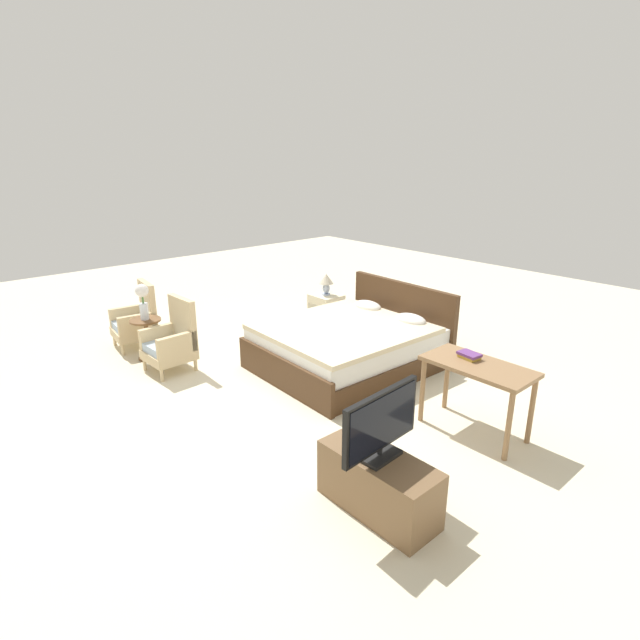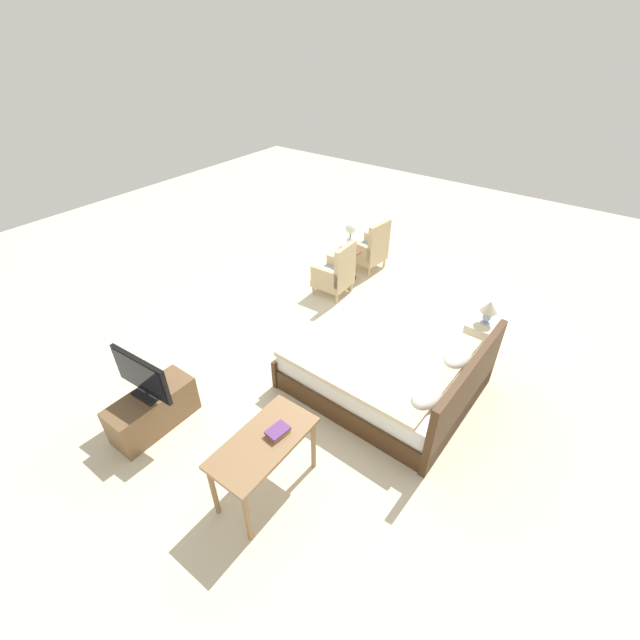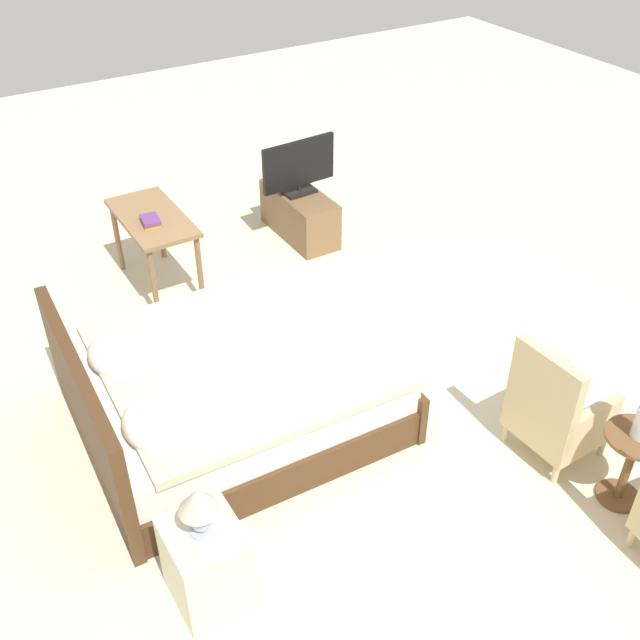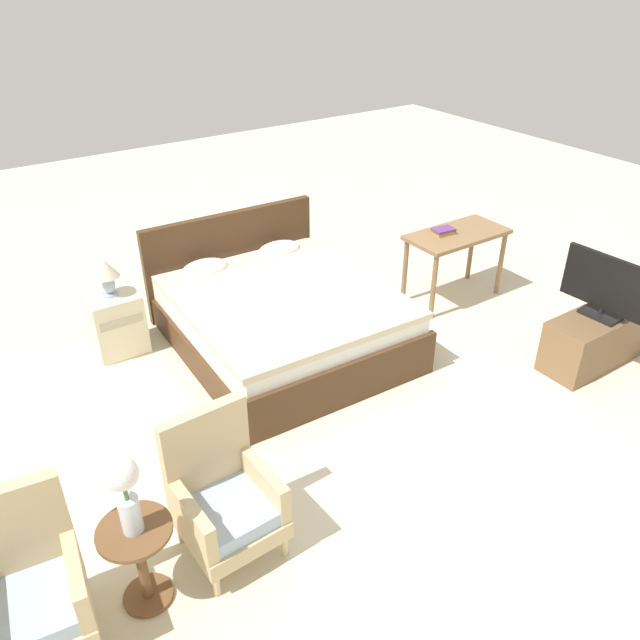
% 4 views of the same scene
% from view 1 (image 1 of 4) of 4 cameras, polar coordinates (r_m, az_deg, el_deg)
% --- Properties ---
extents(ground_plane, '(16.00, 16.00, 0.00)m').
position_cam_1_polar(ground_plane, '(6.07, -3.74, -7.20)').
color(ground_plane, beige).
extents(bed, '(1.86, 2.17, 0.96)m').
position_cam_1_polar(bed, '(6.42, 3.48, -2.82)').
color(bed, '#472D19').
rests_on(bed, ground_plane).
extents(armchair_by_window_left, '(0.60, 0.60, 0.92)m').
position_cam_1_polar(armchair_by_window_left, '(7.51, -20.16, -0.12)').
color(armchair_by_window_left, '#CCB284').
rests_on(armchair_by_window_left, ground_plane).
extents(armchair_by_window_right, '(0.56, 0.56, 0.92)m').
position_cam_1_polar(armchair_by_window_right, '(6.55, -16.53, -2.40)').
color(armchair_by_window_right, '#CCB284').
rests_on(armchair_by_window_right, ground_plane).
extents(side_table, '(0.40, 0.40, 0.56)m').
position_cam_1_polar(side_table, '(7.00, -19.18, -1.53)').
color(side_table, brown).
rests_on(side_table, ground_plane).
extents(flower_vase, '(0.17, 0.17, 0.48)m').
position_cam_1_polar(flower_vase, '(6.86, -19.61, 2.40)').
color(flower_vase, silver).
rests_on(flower_vase, side_table).
extents(nightstand, '(0.44, 0.41, 0.56)m').
position_cam_1_polar(nightstand, '(7.75, 0.70, 0.89)').
color(nightstand, beige).
rests_on(nightstand, ground_plane).
extents(table_lamp, '(0.22, 0.22, 0.33)m').
position_cam_1_polar(table_lamp, '(7.62, 0.72, 4.46)').
color(table_lamp, '#9EADC6').
rests_on(table_lamp, nightstand).
extents(tv_stand, '(0.96, 0.40, 0.47)m').
position_cam_1_polar(tv_stand, '(4.02, 6.68, -18.08)').
color(tv_stand, brown).
rests_on(tv_stand, ground_plane).
extents(tv_flatscreen, '(0.22, 0.79, 0.54)m').
position_cam_1_polar(tv_flatscreen, '(3.74, 7.00, -11.71)').
color(tv_flatscreen, black).
rests_on(tv_flatscreen, tv_stand).
extents(vanity_desk, '(1.04, 0.52, 0.72)m').
position_cam_1_polar(vanity_desk, '(5.04, 17.55, -5.95)').
color(vanity_desk, '#8E6B47').
rests_on(vanity_desk, ground_plane).
extents(book_stack, '(0.22, 0.17, 0.06)m').
position_cam_1_polar(book_stack, '(5.09, 16.69, -3.90)').
color(book_stack, '#B79333').
rests_on(book_stack, vanity_desk).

